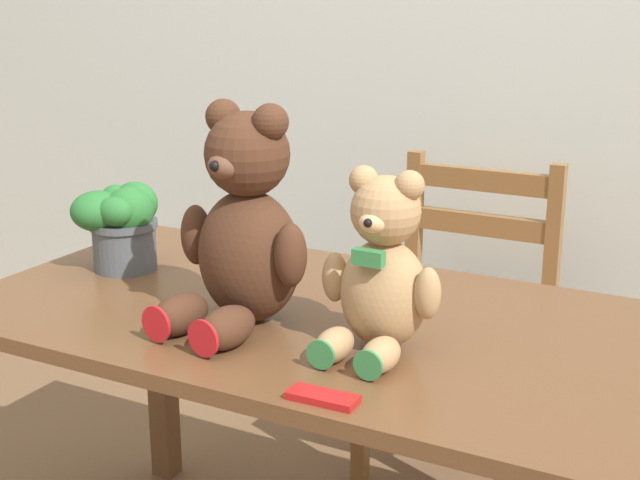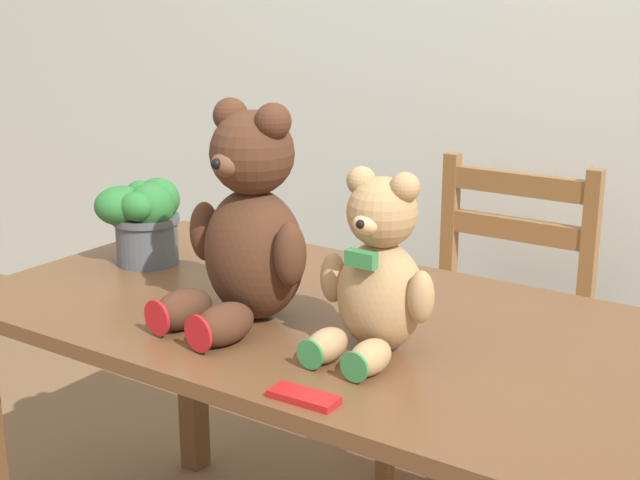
{
  "view_description": "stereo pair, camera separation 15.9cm",
  "coord_description": "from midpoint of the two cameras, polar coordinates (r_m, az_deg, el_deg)",
  "views": [
    {
      "loc": [
        0.71,
        -1.06,
        1.33
      ],
      "look_at": [
        -0.01,
        0.29,
        0.89
      ],
      "focal_mm": 50.0,
      "sensor_mm": 36.0,
      "label": 1
    },
    {
      "loc": [
        0.85,
        -0.98,
        1.33
      ],
      "look_at": [
        -0.01,
        0.29,
        0.89
      ],
      "focal_mm": 50.0,
      "sensor_mm": 36.0,
      "label": 2
    }
  ],
  "objects": [
    {
      "name": "wooden_chair_behind",
      "position": [
        2.47,
        7.31,
        -4.99
      ],
      "size": [
        0.44,
        0.39,
        0.87
      ],
      "rotation": [
        0.0,
        0.0,
        3.14
      ],
      "color": "brown",
      "rests_on": "ground_plane"
    },
    {
      "name": "teddy_bear_right",
      "position": [
        1.54,
        1.01,
        -2.2
      ],
      "size": [
        0.22,
        0.22,
        0.32
      ],
      "rotation": [
        0.0,
        0.0,
        3.12
      ],
      "color": "tan",
      "rests_on": "dining_table"
    },
    {
      "name": "dining_table",
      "position": [
        1.75,
        -0.97,
        -7.89
      ],
      "size": [
        1.55,
        0.76,
        0.71
      ],
      "color": "brown",
      "rests_on": "ground_plane"
    },
    {
      "name": "potted_plant",
      "position": [
        2.04,
        -14.84,
        1.13
      ],
      "size": [
        0.17,
        0.18,
        0.2
      ],
      "color": "#4C5156",
      "rests_on": "dining_table"
    },
    {
      "name": "chocolate_bar",
      "position": [
        1.39,
        -3.15,
        -10.09
      ],
      "size": [
        0.11,
        0.05,
        0.01
      ],
      "primitive_type": "cube",
      "rotation": [
        0.0,
        0.0,
        0.03
      ],
      "color": "red",
      "rests_on": "dining_table"
    },
    {
      "name": "teddy_bear_left",
      "position": [
        1.66,
        -7.64,
        0.56
      ],
      "size": [
        0.3,
        0.31,
        0.42
      ],
      "rotation": [
        0.0,
        0.0,
        3.01
      ],
      "color": "#472819",
      "rests_on": "dining_table"
    }
  ]
}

